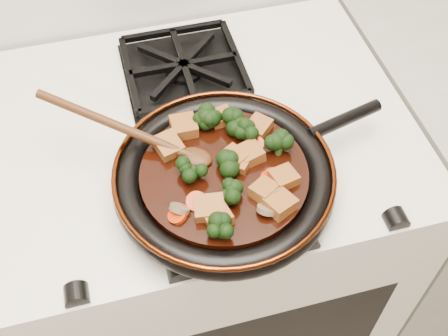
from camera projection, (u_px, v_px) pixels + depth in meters
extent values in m
cube|color=white|center=(207.00, 249.00, 1.37)|extent=(0.76, 0.60, 0.90)
cylinder|color=black|center=(224.00, 182.00, 0.89)|extent=(0.33, 0.33, 0.01)
torus|color=black|center=(224.00, 179.00, 0.89)|extent=(0.35, 0.35, 0.04)
torus|color=#4C1E0A|center=(224.00, 171.00, 0.87)|extent=(0.35, 0.35, 0.01)
cylinder|color=black|center=(345.00, 119.00, 0.94)|extent=(0.14, 0.06, 0.02)
cylinder|color=black|center=(224.00, 176.00, 0.88)|extent=(0.27, 0.27, 0.02)
cube|color=brown|center=(264.00, 191.00, 0.84)|extent=(0.05, 0.05, 0.03)
cube|color=brown|center=(218.00, 218.00, 0.81)|extent=(0.05, 0.04, 0.03)
cube|color=brown|center=(210.00, 209.00, 0.82)|extent=(0.05, 0.05, 0.03)
cube|color=brown|center=(250.00, 154.00, 0.89)|extent=(0.05, 0.05, 0.03)
cube|color=brown|center=(234.00, 158.00, 0.88)|extent=(0.05, 0.05, 0.02)
cube|color=brown|center=(184.00, 127.00, 0.92)|extent=(0.04, 0.04, 0.03)
cube|color=brown|center=(168.00, 146.00, 0.90)|extent=(0.05, 0.06, 0.03)
cube|color=brown|center=(240.00, 162.00, 0.88)|extent=(0.05, 0.05, 0.02)
cube|color=brown|center=(280.00, 204.00, 0.83)|extent=(0.05, 0.05, 0.03)
cube|color=brown|center=(221.00, 117.00, 0.94)|extent=(0.04, 0.04, 0.02)
cube|color=brown|center=(284.00, 178.00, 0.86)|extent=(0.05, 0.05, 0.02)
cube|color=brown|center=(259.00, 127.00, 0.92)|extent=(0.05, 0.05, 0.02)
cylinder|color=red|center=(196.00, 202.00, 0.83)|extent=(0.03, 0.03, 0.02)
cylinder|color=red|center=(270.00, 179.00, 0.86)|extent=(0.03, 0.03, 0.02)
cylinder|color=red|center=(272.00, 175.00, 0.86)|extent=(0.03, 0.03, 0.02)
cylinder|color=red|center=(256.00, 144.00, 0.90)|extent=(0.03, 0.03, 0.02)
cylinder|color=red|center=(177.00, 215.00, 0.82)|extent=(0.03, 0.03, 0.02)
cylinder|color=brown|center=(267.00, 209.00, 0.82)|extent=(0.04, 0.04, 0.02)
cylinder|color=brown|center=(180.00, 208.00, 0.82)|extent=(0.04, 0.04, 0.03)
cylinder|color=brown|center=(277.00, 199.00, 0.83)|extent=(0.04, 0.04, 0.03)
ellipsoid|color=#46230F|center=(195.00, 158.00, 0.89)|extent=(0.07, 0.06, 0.02)
cylinder|color=#46230F|center=(116.00, 125.00, 0.89)|extent=(0.02, 0.02, 0.27)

